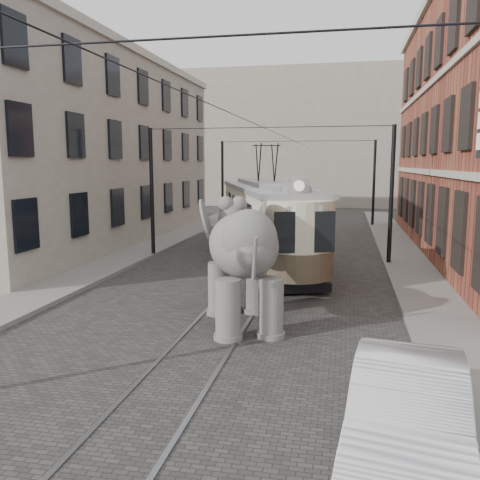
# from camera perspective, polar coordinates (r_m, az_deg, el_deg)

# --- Properties ---
(ground) EXTENTS (120.00, 120.00, 0.00)m
(ground) POSITION_cam_1_polar(r_m,az_deg,el_deg) (17.33, 0.45, -6.05)
(ground) COLOR #3D3B38
(tram_rails) EXTENTS (1.54, 80.00, 0.02)m
(tram_rails) POSITION_cam_1_polar(r_m,az_deg,el_deg) (17.33, 0.45, -6.01)
(tram_rails) COLOR slate
(tram_rails) RESTS_ON ground
(sidewalk_right) EXTENTS (2.00, 60.00, 0.15)m
(sidewalk_right) POSITION_cam_1_polar(r_m,az_deg,el_deg) (17.22, 20.57, -6.44)
(sidewalk_right) COLOR slate
(sidewalk_right) RESTS_ON ground
(sidewalk_left) EXTENTS (2.00, 60.00, 0.15)m
(sidewalk_left) POSITION_cam_1_polar(r_m,az_deg,el_deg) (19.61, -18.58, -4.55)
(sidewalk_left) COLOR slate
(sidewalk_left) RESTS_ON ground
(stucco_building) EXTENTS (7.00, 24.00, 10.00)m
(stucco_building) POSITION_cam_1_polar(r_m,az_deg,el_deg) (30.06, -16.87, 9.40)
(stucco_building) COLOR gray
(stucco_building) RESTS_ON ground
(distant_block) EXTENTS (28.00, 10.00, 14.00)m
(distant_block) POSITION_cam_1_polar(r_m,az_deg,el_deg) (56.61, 8.54, 11.14)
(distant_block) COLOR gray
(distant_block) RESTS_ON ground
(catenary) EXTENTS (11.00, 30.20, 6.00)m
(catenary) POSITION_cam_1_polar(r_m,az_deg,el_deg) (21.77, 2.52, 4.94)
(catenary) COLOR black
(catenary) RESTS_ON ground
(tram) EXTENTS (6.75, 13.36, 5.23)m
(tram) POSITION_cam_1_polar(r_m,az_deg,el_deg) (23.00, 2.96, 4.17)
(tram) COLOR beige
(tram) RESTS_ON ground
(elephant) EXTENTS (4.82, 6.31, 3.42)m
(elephant) POSITION_cam_1_polar(r_m,az_deg,el_deg) (13.67, 0.36, -2.65)
(elephant) COLOR slate
(elephant) RESTS_ON ground
(parked_car) EXTENTS (2.16, 4.76, 1.52)m
(parked_car) POSITION_cam_1_polar(r_m,az_deg,el_deg) (8.18, 18.32, -18.13)
(parked_car) COLOR silver
(parked_car) RESTS_ON ground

